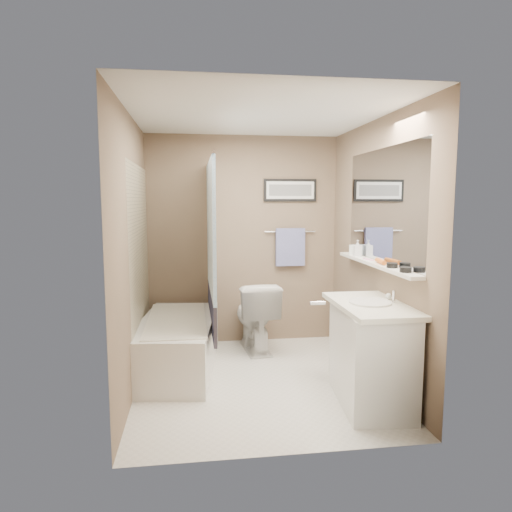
{
  "coord_description": "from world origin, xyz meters",
  "views": [
    {
      "loc": [
        -0.58,
        -4.01,
        1.66
      ],
      "look_at": [
        0.0,
        0.15,
        1.15
      ],
      "focal_mm": 32.0,
      "sensor_mm": 36.0,
      "label": 1
    }
  ],
  "objects": [
    {
      "name": "ground",
      "position": [
        0.0,
        0.0,
        0.0
      ],
      "size": [
        2.5,
        2.5,
        0.0
      ],
      "primitive_type": "plane",
      "color": "silver",
      "rests_on": "ground"
    },
    {
      "name": "ceiling",
      "position": [
        0.0,
        0.0,
        2.38
      ],
      "size": [
        2.2,
        2.5,
        0.04
      ],
      "primitive_type": "cube",
      "color": "silver",
      "rests_on": "wall_back"
    },
    {
      "name": "wall_back",
      "position": [
        0.0,
        1.23,
        1.2
      ],
      "size": [
        2.2,
        0.04,
        2.4
      ],
      "primitive_type": "cube",
      "color": "brown",
      "rests_on": "ground"
    },
    {
      "name": "wall_front",
      "position": [
        0.0,
        -1.23,
        1.2
      ],
      "size": [
        2.2,
        0.04,
        2.4
      ],
      "primitive_type": "cube",
      "color": "brown",
      "rests_on": "ground"
    },
    {
      "name": "wall_left",
      "position": [
        -1.08,
        0.0,
        1.2
      ],
      "size": [
        0.04,
        2.5,
        2.4
      ],
      "primitive_type": "cube",
      "color": "brown",
      "rests_on": "ground"
    },
    {
      "name": "wall_right",
      "position": [
        1.08,
        0.0,
        1.2
      ],
      "size": [
        0.04,
        2.5,
        2.4
      ],
      "primitive_type": "cube",
      "color": "brown",
      "rests_on": "ground"
    },
    {
      "name": "tile_surround",
      "position": [
        -1.09,
        0.5,
        1.0
      ],
      "size": [
        0.02,
        1.55,
        2.0
      ],
      "primitive_type": "cube",
      "color": "tan",
      "rests_on": "wall_left"
    },
    {
      "name": "curtain_rod",
      "position": [
        -0.4,
        0.5,
        2.05
      ],
      "size": [
        0.02,
        1.55,
        0.02
      ],
      "primitive_type": "cylinder",
      "rotation": [
        1.57,
        0.0,
        0.0
      ],
      "color": "silver",
      "rests_on": "wall_left"
    },
    {
      "name": "curtain_upper",
      "position": [
        -0.4,
        0.5,
        1.4
      ],
      "size": [
        0.03,
        1.45,
        1.28
      ],
      "primitive_type": "cube",
      "color": "white",
      "rests_on": "curtain_rod"
    },
    {
      "name": "curtain_lower",
      "position": [
        -0.4,
        0.5,
        0.58
      ],
      "size": [
        0.03,
        1.45,
        0.36
      ],
      "primitive_type": "cube",
      "color": "#222340",
      "rests_on": "curtain_rod"
    },
    {
      "name": "mirror",
      "position": [
        1.09,
        -0.15,
        1.62
      ],
      "size": [
        0.02,
        1.6,
        1.0
      ],
      "primitive_type": "cube",
      "color": "silver",
      "rests_on": "wall_right"
    },
    {
      "name": "shelf",
      "position": [
        1.04,
        -0.15,
        1.1
      ],
      "size": [
        0.12,
        1.6,
        0.03
      ],
      "primitive_type": "cube",
      "color": "silver",
      "rests_on": "wall_right"
    },
    {
      "name": "towel_bar",
      "position": [
        0.55,
        1.22,
        1.3
      ],
      "size": [
        0.6,
        0.02,
        0.02
      ],
      "primitive_type": "cylinder",
      "rotation": [
        0.0,
        1.57,
        0.0
      ],
      "color": "silver",
      "rests_on": "wall_back"
    },
    {
      "name": "towel",
      "position": [
        0.55,
        1.2,
        1.12
      ],
      "size": [
        0.34,
        0.05,
        0.44
      ],
      "primitive_type": "cube",
      "color": "#979EDC",
      "rests_on": "towel_bar"
    },
    {
      "name": "art_frame",
      "position": [
        0.55,
        1.23,
        1.78
      ],
      "size": [
        0.62,
        0.02,
        0.26
      ],
      "primitive_type": "cube",
      "color": "black",
      "rests_on": "wall_back"
    },
    {
      "name": "art_mat",
      "position": [
        0.55,
        1.22,
        1.78
      ],
      "size": [
        0.56,
        0.0,
        0.2
      ],
      "primitive_type": "cube",
      "color": "white",
      "rests_on": "art_frame"
    },
    {
      "name": "art_image",
      "position": [
        0.55,
        1.22,
        1.78
      ],
      "size": [
        0.5,
        0.0,
        0.13
      ],
      "primitive_type": "cube",
      "color": "#595959",
      "rests_on": "art_mat"
    },
    {
      "name": "door",
      "position": [
        0.55,
        -1.24,
        1.0
      ],
      "size": [
        0.8,
        0.02,
        2.0
      ],
      "primitive_type": "cube",
      "color": "silver",
      "rests_on": "wall_front"
    },
    {
      "name": "door_handle",
      "position": [
        0.22,
        -1.19,
        1.0
      ],
      "size": [
        0.1,
        0.02,
        0.02
      ],
      "primitive_type": "cylinder",
      "rotation": [
        0.0,
        1.57,
        0.0
      ],
      "color": "silver",
      "rests_on": "door"
    },
    {
      "name": "bathtub",
      "position": [
        -0.75,
        0.41,
        0.25
      ],
      "size": [
        0.88,
        1.57,
        0.5
      ],
      "primitive_type": "cube",
      "rotation": [
        0.0,
        0.0,
        -0.12
      ],
      "color": "silver",
      "rests_on": "ground"
    },
    {
      "name": "tub_rim",
      "position": [
        -0.75,
        0.41,
        0.5
      ],
      "size": [
        0.56,
        1.36,
        0.02
      ],
      "primitive_type": "cube",
      "color": "silver",
      "rests_on": "bathtub"
    },
    {
      "name": "toilet",
      "position": [
        0.09,
        0.9,
        0.39
      ],
      "size": [
        0.5,
        0.8,
        0.78
      ],
      "primitive_type": "imported",
      "rotation": [
        0.0,
        0.0,
        3.22
      ],
      "color": "silver",
      "rests_on": "ground"
    },
    {
      "name": "vanity",
      "position": [
        0.85,
        -0.57,
        0.4
      ],
      "size": [
        0.58,
        0.94,
        0.8
      ],
      "primitive_type": "cube",
      "rotation": [
        0.0,
        0.0,
        -0.09
      ],
      "color": "silver",
      "rests_on": "ground"
    },
    {
      "name": "countertop",
      "position": [
        0.84,
        -0.57,
        0.82
      ],
      "size": [
        0.54,
        0.96,
        0.04
      ],
      "primitive_type": "cube",
      "color": "silver",
      "rests_on": "vanity"
    },
    {
      "name": "sink_basin",
      "position": [
        0.83,
        -0.57,
        0.85
      ],
      "size": [
        0.34,
        0.34,
        0.01
      ],
      "primitive_type": "cylinder",
      "color": "silver",
      "rests_on": "countertop"
    },
    {
      "name": "faucet_spout",
      "position": [
        1.03,
        -0.57,
        0.89
      ],
      "size": [
        0.02,
        0.02,
        0.1
      ],
      "primitive_type": "cylinder",
      "color": "silver",
      "rests_on": "countertop"
    },
    {
      "name": "faucet_knob",
      "position": [
        1.03,
        -0.47,
        0.87
      ],
      "size": [
        0.05,
        0.05,
        0.05
      ],
      "primitive_type": "sphere",
      "color": "white",
      "rests_on": "countertop"
    },
    {
      "name": "candle_bowl_near",
      "position": [
        1.04,
        -0.75,
        1.14
      ],
      "size": [
        0.09,
        0.09,
        0.04
      ],
      "primitive_type": "cylinder",
      "color": "black",
      "rests_on": "shelf"
    },
    {
      "name": "candle_bowl_far",
      "position": [
        1.04,
        -0.5,
        1.14
      ],
      "size": [
        0.09,
        0.09,
        0.04
      ],
      "primitive_type": "cylinder",
      "color": "black",
      "rests_on": "shelf"
    },
    {
      "name": "hair_brush_front",
      "position": [
        1.04,
        -0.27,
        1.14
      ],
      "size": [
        0.06,
        0.22,
        0.04
      ],
      "primitive_type": "cylinder",
      "rotation": [
        1.57,
        0.0,
        -0.11
      ],
      "color": "#C25B1B",
      "rests_on": "shelf"
    },
    {
      "name": "pink_comb",
      "position": [
        1.04,
        0.01,
        1.12
      ],
      "size": [
        0.05,
        0.16,
        0.01
      ],
      "primitive_type": "cube",
      "rotation": [
        0.0,
        0.0,
        0.13
      ],
      "color": "pink",
      "rests_on": "shelf"
    },
    {
      "name": "glass_jar",
      "position": [
        1.04,
        0.42,
        1.17
      ],
      "size": [
        0.08,
        0.08,
        0.1
      ],
      "primitive_type": "cylinder",
      "color": "white",
      "rests_on": "shelf"
    },
    {
      "name": "soap_bottle",
      "position": [
        1.04,
        0.3,
        1.19
      ],
      "size": [
        0.08,
        0.08,
        0.16
      ],
      "primitive_type": "imported",
      "rotation": [
        0.0,
        0.0,
        -0.06
      ],
      "color": "#999999",
      "rests_on": "shelf"
    }
  ]
}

